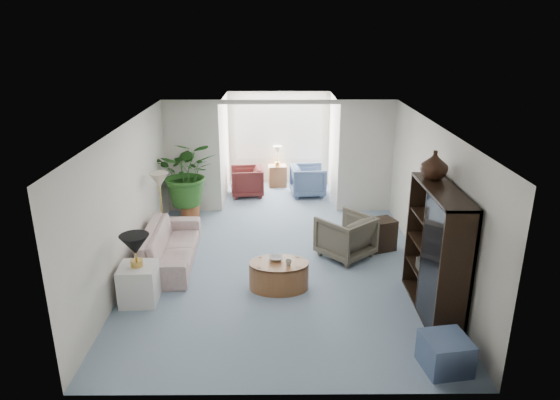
{
  "coord_description": "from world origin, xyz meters",
  "views": [
    {
      "loc": [
        -0.05,
        -7.7,
        4.01
      ],
      "look_at": [
        0.0,
        0.6,
        1.1
      ],
      "focal_mm": 32.31,
      "sensor_mm": 36.0,
      "label": 1
    }
  ],
  "objects_px": {
    "sofa": "(170,245)",
    "coffee_bowl": "(276,258)",
    "coffee_table": "(279,275)",
    "cabinet_urn": "(434,165)",
    "framed_picture": "(436,179)",
    "plant_pot": "(190,211)",
    "end_table": "(139,284)",
    "floor_lamp": "(159,180)",
    "sunroom_table": "(277,176)",
    "entertainment_cabinet": "(436,251)",
    "wingback_chair": "(346,236)",
    "sunroom_chair_blue": "(308,181)",
    "sunroom_chair_maroon": "(247,181)",
    "table_lamp": "(135,245)",
    "ottoman": "(445,353)",
    "coffee_cup": "(288,263)",
    "side_table_dark": "(381,234)"
  },
  "relations": [
    {
      "from": "coffee_table",
      "to": "plant_pot",
      "type": "relative_size",
      "value": 2.37
    },
    {
      "from": "wingback_chair",
      "to": "side_table_dark",
      "type": "bearing_deg",
      "value": 162.01
    },
    {
      "from": "wingback_chair",
      "to": "sunroom_table",
      "type": "distance_m",
      "value": 4.38
    },
    {
      "from": "floor_lamp",
      "to": "cabinet_urn",
      "type": "xyz_separation_m",
      "value": [
        4.48,
        -1.97,
        0.83
      ]
    },
    {
      "from": "coffee_table",
      "to": "entertainment_cabinet",
      "type": "xyz_separation_m",
      "value": [
        2.26,
        -0.63,
        0.71
      ]
    },
    {
      "from": "sunroom_chair_blue",
      "to": "coffee_table",
      "type": "bearing_deg",
      "value": 165.59
    },
    {
      "from": "framed_picture",
      "to": "table_lamp",
      "type": "xyz_separation_m",
      "value": [
        -4.6,
        -0.84,
        -0.75
      ]
    },
    {
      "from": "floor_lamp",
      "to": "coffee_table",
      "type": "bearing_deg",
      "value": -39.49
    },
    {
      "from": "end_table",
      "to": "floor_lamp",
      "type": "relative_size",
      "value": 1.66
    },
    {
      "from": "wingback_chair",
      "to": "sunroom_chair_blue",
      "type": "relative_size",
      "value": 1.05
    },
    {
      "from": "plant_pot",
      "to": "wingback_chair",
      "type": "bearing_deg",
      "value": -31.41
    },
    {
      "from": "end_table",
      "to": "entertainment_cabinet",
      "type": "distance_m",
      "value": 4.42
    },
    {
      "from": "sunroom_chair_maroon",
      "to": "sunroom_table",
      "type": "height_order",
      "value": "sunroom_chair_maroon"
    },
    {
      "from": "sofa",
      "to": "cabinet_urn",
      "type": "xyz_separation_m",
      "value": [
        4.17,
        -1.08,
        1.76
      ]
    },
    {
      "from": "framed_picture",
      "to": "coffee_table",
      "type": "bearing_deg",
      "value": -170.12
    },
    {
      "from": "framed_picture",
      "to": "table_lamp",
      "type": "bearing_deg",
      "value": -169.71
    },
    {
      "from": "framed_picture",
      "to": "plant_pot",
      "type": "relative_size",
      "value": 1.25
    },
    {
      "from": "entertainment_cabinet",
      "to": "plant_pot",
      "type": "height_order",
      "value": "entertainment_cabinet"
    },
    {
      "from": "sofa",
      "to": "sunroom_chair_maroon",
      "type": "xyz_separation_m",
      "value": [
        1.15,
        3.68,
        0.04
      ]
    },
    {
      "from": "coffee_table",
      "to": "coffee_bowl",
      "type": "bearing_deg",
      "value": 116.57
    },
    {
      "from": "sofa",
      "to": "coffee_bowl",
      "type": "bearing_deg",
      "value": -116.66
    },
    {
      "from": "table_lamp",
      "to": "ottoman",
      "type": "distance_m",
      "value": 4.5
    },
    {
      "from": "end_table",
      "to": "floor_lamp",
      "type": "height_order",
      "value": "floor_lamp"
    },
    {
      "from": "framed_picture",
      "to": "cabinet_urn",
      "type": "bearing_deg",
      "value": -112.24
    },
    {
      "from": "coffee_table",
      "to": "cabinet_urn",
      "type": "distance_m",
      "value": 2.92
    },
    {
      "from": "wingback_chair",
      "to": "entertainment_cabinet",
      "type": "relative_size",
      "value": 0.46
    },
    {
      "from": "table_lamp",
      "to": "sunroom_table",
      "type": "xyz_separation_m",
      "value": [
        2.1,
        5.78,
        -0.67
      ]
    },
    {
      "from": "wingback_chair",
      "to": "sunroom_table",
      "type": "bearing_deg",
      "value": -115.0
    },
    {
      "from": "end_table",
      "to": "coffee_table",
      "type": "xyz_separation_m",
      "value": [
        2.12,
        0.4,
        -0.07
      ]
    },
    {
      "from": "side_table_dark",
      "to": "table_lamp",
      "type": "bearing_deg",
      "value": -155.02
    },
    {
      "from": "sunroom_table",
      "to": "sofa",
      "type": "bearing_deg",
      "value": -113.22
    },
    {
      "from": "plant_pot",
      "to": "sunroom_table",
      "type": "height_order",
      "value": "sunroom_table"
    },
    {
      "from": "sunroom_chair_maroon",
      "to": "table_lamp",
      "type": "bearing_deg",
      "value": -20.41
    },
    {
      "from": "table_lamp",
      "to": "sunroom_chair_maroon",
      "type": "distance_m",
      "value": 5.25
    },
    {
      "from": "end_table",
      "to": "sunroom_chair_maroon",
      "type": "distance_m",
      "value": 5.21
    },
    {
      "from": "coffee_table",
      "to": "coffee_bowl",
      "type": "relative_size",
      "value": 4.12
    },
    {
      "from": "coffee_table",
      "to": "coffee_bowl",
      "type": "xyz_separation_m",
      "value": [
        -0.05,
        0.1,
        0.25
      ]
    },
    {
      "from": "end_table",
      "to": "coffee_cup",
      "type": "relative_size",
      "value": 5.95
    },
    {
      "from": "cabinet_urn",
      "to": "coffee_table",
      "type": "bearing_deg",
      "value": 176.72
    },
    {
      "from": "coffee_table",
      "to": "sunroom_chair_blue",
      "type": "relative_size",
      "value": 1.15
    },
    {
      "from": "sofa",
      "to": "sunroom_table",
      "type": "bearing_deg",
      "value": -25.45
    },
    {
      "from": "ottoman",
      "to": "sunroom_chair_blue",
      "type": "distance_m",
      "value": 6.76
    },
    {
      "from": "ottoman",
      "to": "sunroom_chair_maroon",
      "type": "bearing_deg",
      "value": 112.78
    },
    {
      "from": "sunroom_table",
      "to": "sunroom_chair_maroon",
      "type": "bearing_deg",
      "value": -135.0
    },
    {
      "from": "coffee_bowl",
      "to": "sunroom_chair_maroon",
      "type": "bearing_deg",
      "value": 98.94
    },
    {
      "from": "coffee_bowl",
      "to": "ottoman",
      "type": "distance_m",
      "value": 2.97
    },
    {
      "from": "coffee_bowl",
      "to": "coffee_cup",
      "type": "bearing_deg",
      "value": -45.0
    },
    {
      "from": "wingback_chair",
      "to": "sunroom_table",
      "type": "height_order",
      "value": "wingback_chair"
    },
    {
      "from": "coffee_table",
      "to": "sunroom_chair_blue",
      "type": "height_order",
      "value": "sunroom_chair_blue"
    },
    {
      "from": "ottoman",
      "to": "end_table",
      "type": "bearing_deg",
      "value": 158.84
    }
  ]
}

